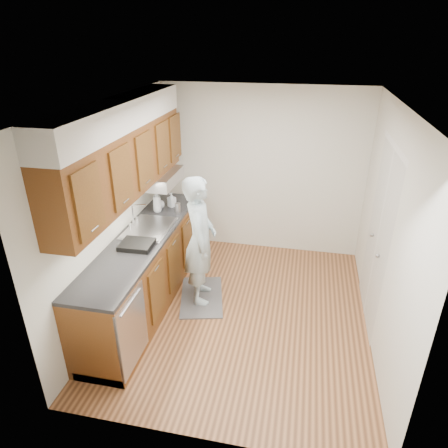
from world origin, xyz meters
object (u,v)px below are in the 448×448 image
Objects in this scene: soap_bottle_c at (160,203)px; steel_can at (178,208)px; person at (200,233)px; soap_bottle_b at (172,200)px; soap_bottle_a at (157,201)px; dish_rack at (137,245)px.

steel_can is at bearing -17.36° from soap_bottle_c.
person is 0.96m from soap_bottle_c.
soap_bottle_b is at bearing 35.14° from soap_bottle_c.
person reaches higher than soap_bottle_c.
person is 0.93m from soap_bottle_b.
soap_bottle_a reaches higher than soap_bottle_b.
soap_bottle_a is 0.83× the size of dish_rack.
person is at bearing -50.08° from steel_can.
soap_bottle_a is 0.12m from soap_bottle_c.
person reaches higher than soap_bottle_b.
person reaches higher than steel_can.
dish_rack is at bearing 116.18° from person.
soap_bottle_c is (-0.73, 0.62, 0.08)m from person.
soap_bottle_b reaches higher than soap_bottle_c.
person is at bearing -40.36° from soap_bottle_c.
soap_bottle_a reaches higher than dish_rack.
soap_bottle_a is 2.26× the size of steel_can.
dish_rack is (-0.16, -1.01, -0.04)m from steel_can.
soap_bottle_b reaches higher than dish_rack.
steel_can is (0.29, -0.09, -0.02)m from soap_bottle_c.
soap_bottle_b reaches higher than steel_can.
person reaches higher than soap_bottle_a.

